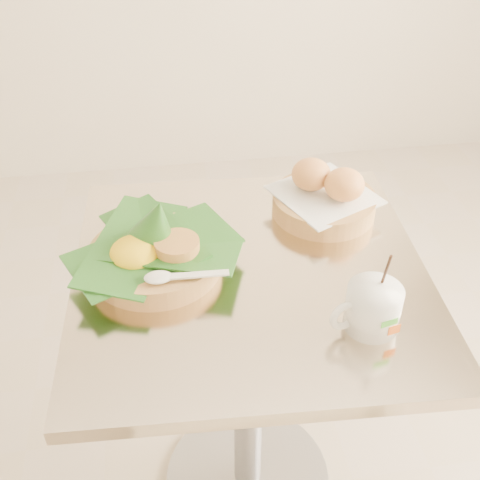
{
  "coord_description": "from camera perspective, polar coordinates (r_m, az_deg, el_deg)",
  "views": [
    {
      "loc": [
        0.0,
        -0.87,
        1.52
      ],
      "look_at": [
        0.14,
        0.05,
        0.82
      ],
      "focal_mm": 45.0,
      "sensor_mm": 36.0,
      "label": 1
    }
  ],
  "objects": [
    {
      "name": "bread_basket",
      "position": [
        1.35,
        8.05,
        4.12
      ],
      "size": [
        0.26,
        0.26,
        0.12
      ],
      "rotation": [
        0.0,
        0.0,
        -0.35
      ],
      "color": "tan",
      "rests_on": "cafe_table"
    },
    {
      "name": "rice_basket",
      "position": [
        1.19,
        -8.13,
        -0.91
      ],
      "size": [
        0.33,
        0.33,
        0.17
      ],
      "rotation": [
        0.0,
        0.0,
        0.28
      ],
      "color": "tan",
      "rests_on": "cafe_table"
    },
    {
      "name": "cafe_table",
      "position": [
        1.35,
        0.87,
        -9.99
      ],
      "size": [
        0.73,
        0.73,
        0.75
      ],
      "rotation": [
        0.0,
        0.0,
        -0.05
      ],
      "color": "gray",
      "rests_on": "floor"
    },
    {
      "name": "coffee_mug",
      "position": [
        1.08,
        12.38,
        -6.24
      ],
      "size": [
        0.13,
        0.1,
        0.17
      ],
      "rotation": [
        0.0,
        0.0,
        0.24
      ],
      "color": "white",
      "rests_on": "cafe_table"
    }
  ]
}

